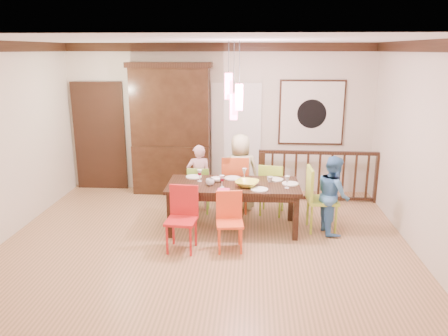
# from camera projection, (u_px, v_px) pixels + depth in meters

# --- Properties ---
(floor) EXTENTS (6.00, 6.00, 0.00)m
(floor) POSITION_uv_depth(u_px,v_px,m) (206.00, 240.00, 6.56)
(floor) COLOR olive
(floor) RESTS_ON ground
(ceiling) EXTENTS (6.00, 6.00, 0.00)m
(ceiling) POSITION_uv_depth(u_px,v_px,m) (203.00, 40.00, 5.80)
(ceiling) COLOR white
(ceiling) RESTS_ON wall_back
(wall_back) EXTENTS (6.00, 0.00, 6.00)m
(wall_back) POSITION_uv_depth(u_px,v_px,m) (219.00, 119.00, 8.59)
(wall_back) COLOR beige
(wall_back) RESTS_ON floor
(wall_left) EXTENTS (0.00, 5.00, 5.00)m
(wall_left) POSITION_uv_depth(u_px,v_px,m) (1.00, 143.00, 6.38)
(wall_left) COLOR beige
(wall_left) RESTS_ON floor
(wall_right) EXTENTS (0.00, 5.00, 5.00)m
(wall_right) POSITION_uv_depth(u_px,v_px,m) (422.00, 149.00, 5.98)
(wall_right) COLOR beige
(wall_right) RESTS_ON floor
(crown_molding) EXTENTS (6.00, 5.00, 0.16)m
(crown_molding) POSITION_uv_depth(u_px,v_px,m) (203.00, 46.00, 5.82)
(crown_molding) COLOR black
(crown_molding) RESTS_ON wall_back
(panel_door) EXTENTS (1.04, 0.07, 2.24)m
(panel_door) POSITION_uv_depth(u_px,v_px,m) (100.00, 138.00, 8.80)
(panel_door) COLOR black
(panel_door) RESTS_ON wall_back
(white_doorway) EXTENTS (0.97, 0.05, 2.22)m
(white_doorway) POSITION_uv_depth(u_px,v_px,m) (236.00, 140.00, 8.63)
(white_doorway) COLOR silver
(white_doorway) RESTS_ON wall_back
(painting) EXTENTS (1.25, 0.06, 1.25)m
(painting) POSITION_uv_depth(u_px,v_px,m) (312.00, 113.00, 8.39)
(painting) COLOR black
(painting) RESTS_ON wall_back
(pendant_cluster) EXTENTS (0.27, 0.21, 1.14)m
(pendant_cluster) POSITION_uv_depth(u_px,v_px,m) (234.00, 96.00, 6.45)
(pendant_cluster) COLOR #FF4C7C
(pendant_cluster) RESTS_ON ceiling
(dining_table) EXTENTS (2.07, 0.97, 0.75)m
(dining_table) POSITION_uv_depth(u_px,v_px,m) (233.00, 189.00, 6.83)
(dining_table) COLOR black
(dining_table) RESTS_ON floor
(chair_far_left) EXTENTS (0.38, 0.38, 0.83)m
(chair_far_left) POSITION_uv_depth(u_px,v_px,m) (199.00, 186.00, 7.61)
(chair_far_left) COLOR #90CE41
(chair_far_left) RESTS_ON floor
(chair_far_mid) EXTENTS (0.48, 0.48, 1.02)m
(chair_far_mid) POSITION_uv_depth(u_px,v_px,m) (235.00, 179.00, 7.62)
(chair_far_mid) COLOR #BC471E
(chair_far_mid) RESTS_ON floor
(chair_far_right) EXTENTS (0.49, 0.49, 0.91)m
(chair_far_right) POSITION_uv_depth(u_px,v_px,m) (272.00, 185.00, 7.51)
(chair_far_right) COLOR #9CC832
(chair_far_right) RESTS_ON floor
(chair_near_left) EXTENTS (0.45, 0.45, 0.92)m
(chair_near_left) POSITION_uv_depth(u_px,v_px,m) (181.00, 215.00, 6.12)
(chair_near_left) COLOR red
(chair_near_left) RESTS_ON floor
(chair_near_mid) EXTENTS (0.42, 0.42, 0.83)m
(chair_near_mid) POSITION_uv_depth(u_px,v_px,m) (230.00, 219.00, 6.14)
(chair_near_mid) COLOR #F04C23
(chair_near_mid) RESTS_ON floor
(chair_end_right) EXTENTS (0.48, 0.48, 1.02)m
(chair_end_right) POSITION_uv_depth(u_px,v_px,m) (323.00, 195.00, 6.80)
(chair_end_right) COLOR #AECD3B
(chair_end_right) RESTS_ON floor
(china_hutch) EXTENTS (1.61, 0.46, 2.55)m
(china_hutch) POSITION_uv_depth(u_px,v_px,m) (171.00, 129.00, 8.50)
(china_hutch) COLOR black
(china_hutch) RESTS_ON floor
(balustrade) EXTENTS (2.29, 0.13, 0.96)m
(balustrade) POSITION_uv_depth(u_px,v_px,m) (319.00, 175.00, 8.18)
(balustrade) COLOR black
(balustrade) RESTS_ON floor
(person_far_left) EXTENTS (0.48, 0.36, 1.18)m
(person_far_left) POSITION_uv_depth(u_px,v_px,m) (199.00, 178.00, 7.69)
(person_far_left) COLOR #F7BCCB
(person_far_left) RESTS_ON floor
(person_far_mid) EXTENTS (0.76, 0.58, 1.37)m
(person_far_mid) POSITION_uv_depth(u_px,v_px,m) (240.00, 172.00, 7.67)
(person_far_mid) COLOR beige
(person_far_mid) RESTS_ON floor
(person_end_right) EXTENTS (0.56, 0.66, 1.22)m
(person_end_right) POSITION_uv_depth(u_px,v_px,m) (333.00, 195.00, 6.72)
(person_end_right) COLOR #447EBE
(person_end_right) RESTS_ON floor
(serving_bowl) EXTENTS (0.43, 0.43, 0.09)m
(serving_bowl) POSITION_uv_depth(u_px,v_px,m) (247.00, 183.00, 6.67)
(serving_bowl) COLOR #CDCF3A
(serving_bowl) RESTS_ON dining_table
(small_bowl) EXTENTS (0.20, 0.20, 0.06)m
(small_bowl) POSITION_uv_depth(u_px,v_px,m) (217.00, 180.00, 6.92)
(small_bowl) COLOR white
(small_bowl) RESTS_ON dining_table
(cup_left) EXTENTS (0.16, 0.16, 0.11)m
(cup_left) POSITION_uv_depth(u_px,v_px,m) (210.00, 182.00, 6.71)
(cup_left) COLOR silver
(cup_left) RESTS_ON dining_table
(cup_right) EXTENTS (0.11, 0.11, 0.09)m
(cup_right) POSITION_uv_depth(u_px,v_px,m) (270.00, 179.00, 6.89)
(cup_right) COLOR silver
(cup_right) RESTS_ON dining_table
(plate_far_left) EXTENTS (0.26, 0.26, 0.01)m
(plate_far_left) POSITION_uv_depth(u_px,v_px,m) (194.00, 177.00, 7.16)
(plate_far_left) COLOR white
(plate_far_left) RESTS_ON dining_table
(plate_far_mid) EXTENTS (0.26, 0.26, 0.01)m
(plate_far_mid) POSITION_uv_depth(u_px,v_px,m) (232.00, 178.00, 7.08)
(plate_far_mid) COLOR white
(plate_far_mid) RESTS_ON dining_table
(plate_far_right) EXTENTS (0.26, 0.26, 0.01)m
(plate_far_right) POSITION_uv_depth(u_px,v_px,m) (275.00, 179.00, 7.01)
(plate_far_right) COLOR white
(plate_far_right) RESTS_ON dining_table
(plate_near_left) EXTENTS (0.26, 0.26, 0.01)m
(plate_near_left) POSITION_uv_depth(u_px,v_px,m) (187.00, 189.00, 6.51)
(plate_near_left) COLOR white
(plate_near_left) RESTS_ON dining_table
(plate_near_mid) EXTENTS (0.26, 0.26, 0.01)m
(plate_near_mid) POSITION_uv_depth(u_px,v_px,m) (259.00, 189.00, 6.51)
(plate_near_mid) COLOR white
(plate_near_mid) RESTS_ON dining_table
(plate_end_right) EXTENTS (0.26, 0.26, 0.01)m
(plate_end_right) POSITION_uv_depth(u_px,v_px,m) (290.00, 184.00, 6.79)
(plate_end_right) COLOR white
(plate_end_right) RESTS_ON dining_table
(wine_glass_a) EXTENTS (0.08, 0.08, 0.19)m
(wine_glass_a) POSITION_uv_depth(u_px,v_px,m) (200.00, 176.00, 6.91)
(wine_glass_a) COLOR #590C19
(wine_glass_a) RESTS_ON dining_table
(wine_glass_b) EXTENTS (0.08, 0.08, 0.19)m
(wine_glass_b) POSITION_uv_depth(u_px,v_px,m) (244.00, 174.00, 6.99)
(wine_glass_b) COLOR silver
(wine_glass_b) RESTS_ON dining_table
(wine_glass_c) EXTENTS (0.08, 0.08, 0.19)m
(wine_glass_c) POSITION_uv_depth(u_px,v_px,m) (222.00, 181.00, 6.60)
(wine_glass_c) COLOR #590C19
(wine_glass_c) RESTS_ON dining_table
(wine_glass_d) EXTENTS (0.08, 0.08, 0.19)m
(wine_glass_d) POSITION_uv_depth(u_px,v_px,m) (287.00, 182.00, 6.57)
(wine_glass_d) COLOR silver
(wine_glass_d) RESTS_ON dining_table
(napkin) EXTENTS (0.18, 0.14, 0.01)m
(napkin) POSITION_uv_depth(u_px,v_px,m) (224.00, 190.00, 6.49)
(napkin) COLOR #D83359
(napkin) RESTS_ON dining_table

